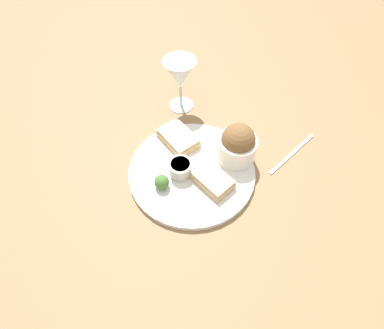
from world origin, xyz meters
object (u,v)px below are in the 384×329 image
object	(u,v)px
salad_bowl	(237,144)
cheese_toast_far	(213,180)
cheese_toast_near	(178,138)
sauce_ramekin	(180,168)
wine_glass	(180,76)
fork	(292,153)

from	to	relation	value
salad_bowl	cheese_toast_far	size ratio (longest dim) A/B	0.94
cheese_toast_near	sauce_ramekin	bearing A→B (deg)	-63.77
cheese_toast_near	wine_glass	distance (m)	0.16
sauce_ramekin	cheese_toast_near	xyz separation A→B (m)	(-0.04, 0.09, -0.01)
salad_bowl	sauce_ramekin	xyz separation A→B (m)	(-0.10, -0.09, -0.02)
salad_bowl	cheese_toast_near	world-z (taller)	salad_bowl
sauce_ramekin	fork	xyz separation A→B (m)	(0.23, 0.16, -0.03)
sauce_ramekin	fork	distance (m)	0.29
salad_bowl	cheese_toast_near	distance (m)	0.15
fork	salad_bowl	bearing A→B (deg)	-151.40
fork	cheese_toast_far	bearing A→B (deg)	-133.42
cheese_toast_near	salad_bowl	bearing A→B (deg)	2.50
cheese_toast_near	wine_glass	world-z (taller)	wine_glass
salad_bowl	wine_glass	bearing A→B (deg)	146.47
sauce_ramekin	salad_bowl	bearing A→B (deg)	41.69
salad_bowl	fork	world-z (taller)	salad_bowl
cheese_toast_near	cheese_toast_far	bearing A→B (deg)	-35.73
cheese_toast_near	wine_glass	size ratio (longest dim) A/B	0.83
cheese_toast_far	sauce_ramekin	bearing A→B (deg)	179.64
sauce_ramekin	cheese_toast_near	size ratio (longest dim) A/B	0.45
wine_glass	fork	distance (m)	0.35
wine_glass	fork	size ratio (longest dim) A/B	0.89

